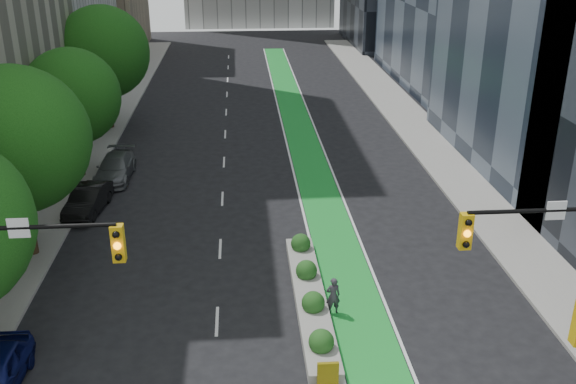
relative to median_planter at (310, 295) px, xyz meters
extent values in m
cube|color=gray|center=(-13.00, 17.96, -0.30)|extent=(3.60, 90.00, 0.15)
cube|color=gray|center=(10.60, 17.96, -0.30)|extent=(3.60, 90.00, 0.15)
cube|color=green|center=(1.80, 22.96, -0.37)|extent=(2.20, 70.00, 0.01)
cylinder|color=black|center=(-12.20, 4.96, 2.15)|extent=(0.44, 0.44, 5.04)
sphere|color=#10400D|center=(-12.20, 4.96, 5.21)|extent=(6.40, 6.40, 6.40)
cylinder|color=black|center=(-12.20, 14.96, 1.87)|extent=(0.44, 0.44, 4.48)
sphere|color=#10400D|center=(-12.20, 14.96, 4.59)|extent=(5.60, 5.60, 5.60)
cylinder|color=black|center=(-12.20, 24.96, 2.20)|extent=(0.44, 0.44, 5.15)
sphere|color=#10400D|center=(-12.20, 24.96, 5.33)|extent=(6.60, 6.60, 6.60)
cylinder|color=black|center=(-8.65, -6.54, 6.43)|extent=(5.50, 0.12, 0.12)
cube|color=gold|center=(-5.90, -6.54, 5.88)|extent=(0.34, 0.28, 1.05)
sphere|color=orange|center=(-5.90, -6.70, 5.88)|extent=(0.20, 0.20, 0.20)
cube|color=white|center=(-8.37, -6.57, 6.43)|extent=(0.55, 0.04, 0.55)
cylinder|color=black|center=(6.25, -6.54, 6.43)|extent=(5.50, 0.12, 0.12)
cube|color=gold|center=(3.50, -6.54, 5.88)|extent=(0.34, 0.28, 1.05)
sphere|color=orange|center=(3.50, -6.70, 5.88)|extent=(0.20, 0.20, 0.20)
cube|color=white|center=(5.97, -6.57, 6.43)|extent=(0.55, 0.04, 0.55)
cube|color=gray|center=(0.00, -0.04, -0.17)|extent=(1.20, 10.00, 0.40)
cube|color=yellow|center=(0.00, -5.24, 0.18)|extent=(0.70, 0.12, 1.00)
sphere|color=#194C19|center=(0.00, -3.54, 0.28)|extent=(0.90, 0.90, 0.90)
sphere|color=#194C19|center=(0.00, -1.04, 0.28)|extent=(0.90, 0.90, 0.90)
sphere|color=#194C19|center=(0.00, 1.46, 0.28)|extent=(0.90, 0.90, 0.90)
sphere|color=#194C19|center=(0.00, 3.96, 0.28)|extent=(0.90, 0.90, 0.90)
imported|color=#37313B|center=(0.80, -0.81, 0.41)|extent=(0.61, 0.44, 1.56)
imported|color=black|center=(-10.70, 9.71, 0.32)|extent=(2.00, 4.37, 1.39)
imported|color=#585B5D|center=(-10.10, 14.56, 0.33)|extent=(2.05, 4.85, 1.40)
camera|label=1|loc=(-2.59, -21.96, 13.62)|focal=40.00mm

